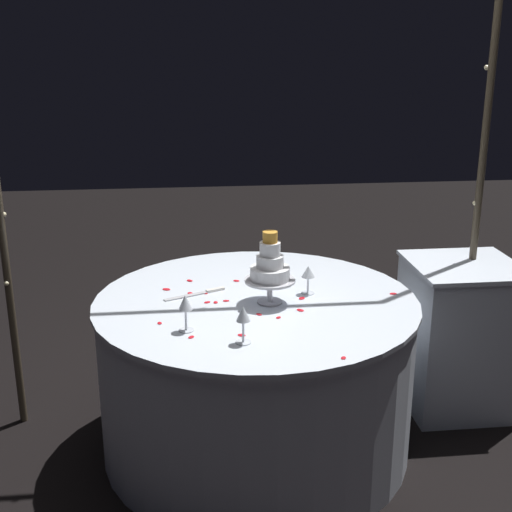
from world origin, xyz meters
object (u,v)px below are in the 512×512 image
at_px(decorative_arch, 248,97).
at_px(wine_glass_0, 243,316).
at_px(side_table, 459,335).
at_px(tiered_cake, 270,268).
at_px(cake_knife, 199,293).
at_px(wine_glass_2, 308,273).
at_px(wine_glass_1, 185,305).
at_px(main_table, 256,374).

height_order(decorative_arch, wine_glass_0, decorative_arch).
xyz_separation_m(decorative_arch, side_table, (1.07, -0.07, -1.19)).
relative_size(side_table, tiered_cake, 2.40).
bearing_deg(decorative_arch, cake_knife, -135.76).
bearing_deg(side_table, wine_glass_2, -165.54).
height_order(wine_glass_1, cake_knife, wine_glass_1).
bearing_deg(decorative_arch, wine_glass_0, -97.13).
bearing_deg(decorative_arch, tiered_cake, -81.67).
height_order(side_table, wine_glass_0, wine_glass_0).
height_order(main_table, side_table, side_table).
distance_m(decorative_arch, side_table, 1.60).
bearing_deg(tiered_cake, main_table, 138.37).
bearing_deg(wine_glass_1, decorative_arch, 64.15).
distance_m(decorative_arch, wine_glass_0, 1.07).
relative_size(main_table, tiered_cake, 4.46).
distance_m(tiered_cake, wine_glass_2, 0.22).
relative_size(main_table, wine_glass_2, 10.88).
distance_m(wine_glass_1, wine_glass_2, 0.65).
bearing_deg(cake_knife, wine_glass_2, -5.32).
xyz_separation_m(decorative_arch, main_table, (0.00, -0.33, -1.21)).
height_order(main_table, wine_glass_1, wine_glass_1).
bearing_deg(decorative_arch, wine_glass_2, -50.00).
relative_size(main_table, wine_glass_1, 9.56).
bearing_deg(tiered_cake, wine_glass_1, -144.58).
relative_size(side_table, cake_knife, 2.76).
height_order(side_table, cake_knife, side_table).
xyz_separation_m(side_table, wine_glass_2, (-0.83, -0.21, 0.44)).
relative_size(tiered_cake, cake_knife, 1.15).
relative_size(wine_glass_0, wine_glass_2, 1.14).
bearing_deg(side_table, wine_glass_0, -148.95).
height_order(wine_glass_0, cake_knife, wine_glass_0).
height_order(wine_glass_0, wine_glass_1, same).
distance_m(side_table, cake_knife, 1.37).
bearing_deg(main_table, side_table, 13.57).
xyz_separation_m(decorative_arch, wine_glass_2, (0.24, -0.29, -0.75)).
relative_size(wine_glass_0, cake_knife, 0.54).
bearing_deg(side_table, cake_knife, -172.71).
distance_m(tiered_cake, wine_glass_0, 0.43).
height_order(tiered_cake, wine_glass_2, tiered_cake).
relative_size(main_table, cake_knife, 5.14).
bearing_deg(side_table, decorative_arch, 176.11).
bearing_deg(main_table, decorative_arch, 90.20).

